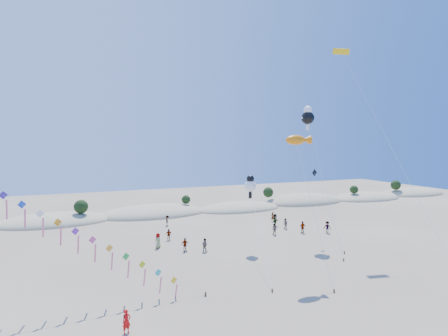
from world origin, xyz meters
TOP-DOWN VIEW (x-y plane):
  - dune_ridge at (1.06, 45.14)m, footprint 145.30×11.49m
  - fish_kite at (6.95, 11.31)m, footprint 2.77×6.73m
  - cartoon_kite_low at (6.13, 19.94)m, footprint 5.09×13.42m
  - cartoon_kite_high at (15.48, 21.71)m, footprint 3.49×11.15m
  - parafoil_kite at (18.24, 18.31)m, footprint 2.22×16.53m
  - dark_kite at (15.17, 18.08)m, footprint 0.91×6.44m
  - flyer_foreground at (-10.65, 5.13)m, footprint 0.70×0.58m
  - beachgoers at (8.70, 26.17)m, footprint 24.66×15.82m

SIDE VIEW (x-z plane):
  - dune_ridge at x=1.06m, z-range -2.67..2.90m
  - flyer_foreground at x=-10.65m, z-range 0.00..1.63m
  - beachgoers at x=8.70m, z-range -0.09..1.75m
  - dark_kite at x=15.17m, z-range 1.79..11.08m
  - cartoon_kite_low at x=6.13m, z-range 3.26..12.07m
  - fish_kite at x=6.95m, z-range 6.19..19.62m
  - cartoon_kite_high at x=15.48m, z-range 7.35..24.84m
  - parafoil_kite at x=18.24m, z-range 11.22..35.72m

